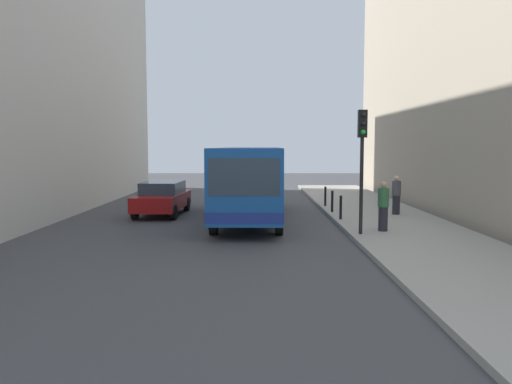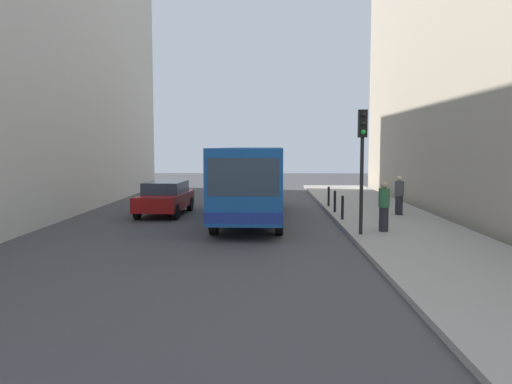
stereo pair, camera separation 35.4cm
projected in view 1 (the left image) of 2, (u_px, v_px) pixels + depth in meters
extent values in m
plane|color=#424244|center=(255.00, 231.00, 18.62)|extent=(80.00, 80.00, 0.00)
cube|color=#9E9991|center=(404.00, 229.00, 18.61)|extent=(4.40, 40.00, 0.15)
cube|color=#19519E|center=(251.00, 178.00, 21.57)|extent=(2.77, 11.06, 2.50)
cube|color=navy|center=(251.00, 200.00, 21.66)|extent=(2.79, 11.08, 0.36)
cube|color=#2D3D4C|center=(245.00, 177.00, 16.09)|extent=(2.26, 0.12, 1.20)
cube|color=#2D3D4C|center=(252.00, 169.00, 22.04)|extent=(2.75, 9.46, 1.00)
cylinder|color=black|center=(280.00, 221.00, 17.77)|extent=(0.30, 1.01, 1.00)
cylinder|color=black|center=(215.00, 220.00, 17.83)|extent=(0.30, 1.01, 1.00)
cylinder|color=black|center=(277.00, 198.00, 25.54)|extent=(0.30, 1.01, 1.00)
cylinder|color=black|center=(232.00, 198.00, 25.60)|extent=(0.30, 1.01, 1.00)
cube|color=maroon|center=(164.00, 201.00, 22.95)|extent=(2.03, 4.49, 0.64)
cube|color=#2D3D4C|center=(164.00, 187.00, 23.05)|extent=(1.73, 2.54, 0.52)
cylinder|color=black|center=(175.00, 212.00, 21.44)|extent=(0.25, 0.65, 0.64)
cylinder|color=black|center=(136.00, 212.00, 21.53)|extent=(0.25, 0.65, 0.64)
cylinder|color=black|center=(188.00, 204.00, 24.43)|extent=(0.25, 0.65, 0.64)
cylinder|color=black|center=(154.00, 204.00, 24.51)|extent=(0.25, 0.65, 0.64)
cylinder|color=black|center=(363.00, 186.00, 17.00)|extent=(0.12, 0.12, 3.20)
cube|color=black|center=(364.00, 124.00, 16.82)|extent=(0.28, 0.24, 0.90)
sphere|color=black|center=(365.00, 115.00, 16.66)|extent=(0.16, 0.16, 0.16)
sphere|color=black|center=(365.00, 124.00, 16.69)|extent=(0.16, 0.16, 0.16)
sphere|color=green|center=(364.00, 132.00, 16.71)|extent=(0.16, 0.16, 0.16)
cylinder|color=black|center=(342.00, 207.00, 20.54)|extent=(0.11, 0.11, 0.95)
cylinder|color=black|center=(333.00, 201.00, 22.82)|extent=(0.11, 0.11, 0.95)
cylinder|color=black|center=(326.00, 196.00, 25.10)|extent=(0.11, 0.11, 0.95)
cylinder|color=#26262D|center=(384.00, 219.00, 17.70)|extent=(0.32, 0.32, 0.84)
cylinder|color=#336B3F|center=(385.00, 198.00, 17.63)|extent=(0.38, 0.38, 0.65)
sphere|color=tan|center=(385.00, 185.00, 17.59)|extent=(0.23, 0.23, 0.23)
cylinder|color=#26262D|center=(397.00, 205.00, 22.02)|extent=(0.32, 0.32, 0.81)
cylinder|color=#4C4C51|center=(398.00, 188.00, 21.96)|extent=(0.38, 0.38, 0.62)
sphere|color=beige|center=(398.00, 178.00, 21.92)|extent=(0.22, 0.22, 0.22)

